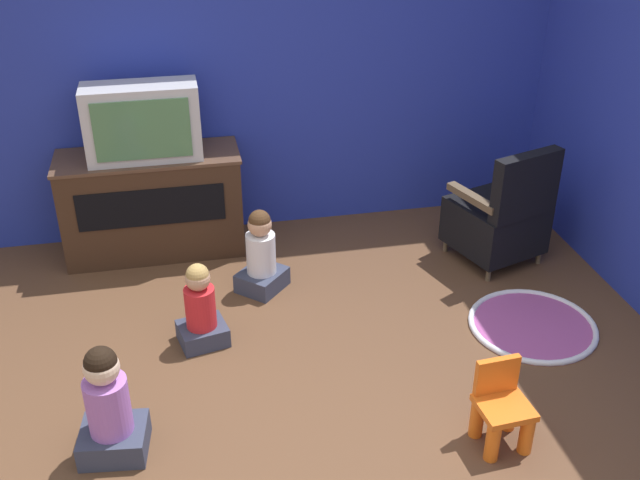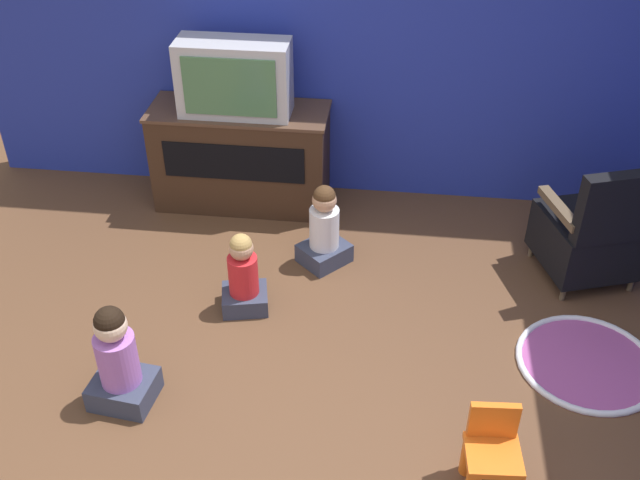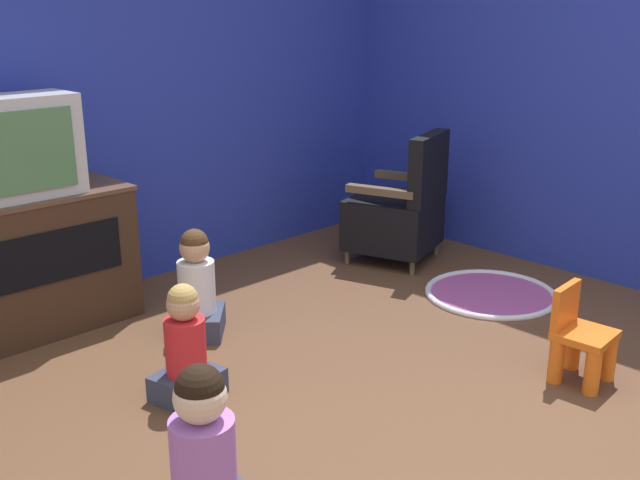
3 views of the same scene
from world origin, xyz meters
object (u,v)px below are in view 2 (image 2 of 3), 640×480
black_armchair (592,233)px  child_watching_center (324,230)px  child_watching_right (118,362)px  child_watching_left (243,277)px  yellow_kid_chair (492,457)px  television (234,78)px  tv_cabinet (241,155)px

black_armchair → child_watching_center: (-1.75, -0.04, -0.09)m
child_watching_right → child_watching_left: bearing=65.9°
yellow_kid_chair → child_watching_center: size_ratio=0.77×
television → child_watching_right: (-0.25, -2.04, -0.76)m
child_watching_right → yellow_kid_chair: bearing=-2.6°
television → tv_cabinet: bearing=90.0°
black_armchair → child_watching_center: size_ratio=1.52×
television → child_watching_left: size_ratio=1.40×
tv_cabinet → black_armchair: 2.55m
child_watching_center → black_armchair: bearing=-45.9°
tv_cabinet → television: bearing=-90.0°
tv_cabinet → yellow_kid_chair: size_ratio=2.79×
child_watching_left → child_watching_center: (0.45, 0.54, 0.02)m
television → black_armchair: bearing=-14.0°
black_armchair → child_watching_right: black_armchair is taller
yellow_kid_chair → child_watching_left: (-1.46, 1.17, 0.04)m
child_watching_left → child_watching_center: bearing=38.2°
child_watching_left → child_watching_right: (-0.51, -0.85, 0.04)m
child_watching_left → child_watching_right: bearing=-133.2°
tv_cabinet → child_watching_right: 2.11m
black_armchair → child_watching_left: (-2.20, -0.58, -0.11)m
tv_cabinet → television: (0.00, -0.05, 0.64)m
yellow_kid_chair → child_watching_left: size_ratio=0.83×
television → black_armchair: size_ratio=0.85×
black_armchair → child_watching_center: bearing=-17.1°
television → child_watching_center: size_ratio=1.30×
black_armchair → child_watching_left: black_armchair is taller
tv_cabinet → child_watching_center: (0.71, -0.70, -0.14)m
yellow_kid_chair → child_watching_center: (-1.01, 1.72, 0.06)m
child_watching_left → child_watching_right: size_ratio=0.86×
child_watching_left → tv_cabinet: bearing=89.6°
television → child_watching_right: 2.19m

